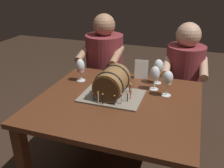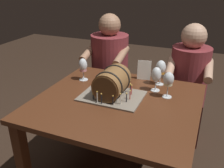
# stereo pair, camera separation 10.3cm
# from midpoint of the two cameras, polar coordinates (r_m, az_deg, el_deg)

# --- Properties ---
(dining_table) EXTENTS (1.12, 1.03, 0.72)m
(dining_table) POSITION_cam_midpoint_polar(r_m,az_deg,el_deg) (1.80, 2.76, -6.73)
(dining_table) COLOR #562D19
(dining_table) RESTS_ON ground
(barrel_cake) EXTENTS (0.43, 0.32, 0.22)m
(barrel_cake) POSITION_cam_midpoint_polar(r_m,az_deg,el_deg) (1.75, 1.68, -0.08)
(barrel_cake) COLOR gray
(barrel_cake) RESTS_ON dining_table
(wine_glass_rose) EXTENTS (0.07, 0.07, 0.19)m
(wine_glass_rose) POSITION_cam_midpoint_polar(r_m,az_deg,el_deg) (2.04, -5.19, 4.05)
(wine_glass_rose) COLOR white
(wine_glass_rose) RESTS_ON dining_table
(wine_glass_amber) EXTENTS (0.08, 0.08, 0.20)m
(wine_glass_amber) POSITION_cam_midpoint_polar(r_m,az_deg,el_deg) (1.98, 12.51, 3.48)
(wine_glass_amber) COLOR white
(wine_glass_amber) RESTS_ON dining_table
(wine_glass_empty) EXTENTS (0.07, 0.07, 0.19)m
(wine_glass_empty) POSITION_cam_midpoint_polar(r_m,az_deg,el_deg) (1.87, 11.61, 1.99)
(wine_glass_empty) COLOR white
(wine_glass_empty) RESTS_ON dining_table
(wine_glass_white) EXTENTS (0.07, 0.07, 0.19)m
(wine_glass_white) POSITION_cam_midpoint_polar(r_m,az_deg,el_deg) (1.79, 14.35, 0.84)
(wine_glass_white) COLOR white
(wine_glass_white) RESTS_ON dining_table
(menu_card) EXTENTS (0.11, 0.05, 0.16)m
(menu_card) POSITION_cam_midpoint_polar(r_m,az_deg,el_deg) (2.08, 8.74, 3.11)
(menu_card) COLOR silver
(menu_card) RESTS_ON dining_table
(person_seated_left) EXTENTS (0.42, 0.49, 1.18)m
(person_seated_left) POSITION_cam_midpoint_polar(r_m,az_deg,el_deg) (2.62, 0.60, 2.34)
(person_seated_left) COLOR #4C1B1E
(person_seated_left) RESTS_ON ground
(person_seated_right) EXTENTS (0.40, 0.48, 1.15)m
(person_seated_right) POSITION_cam_midpoint_polar(r_m,az_deg,el_deg) (2.47, 17.84, -1.06)
(person_seated_right) COLOR #4C1B1E
(person_seated_right) RESTS_ON ground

